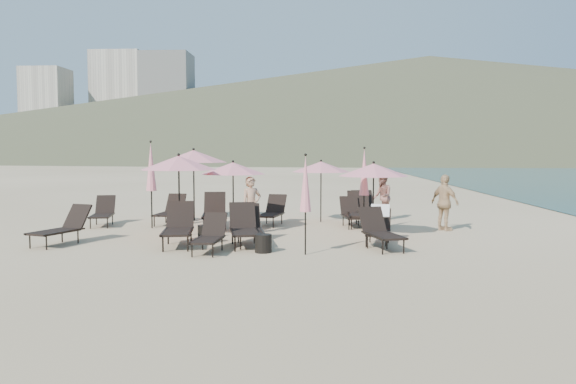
# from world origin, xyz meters

# --- Properties ---
(ground) EXTENTS (800.00, 800.00, 0.00)m
(ground) POSITION_xyz_m (0.00, 0.00, 0.00)
(ground) COLOR #D6BA8C
(ground) RESTS_ON ground
(volcanic_headland) EXTENTS (690.00, 690.00, 55.00)m
(volcanic_headland) POSITION_xyz_m (71.37, 302.62, 26.49)
(volcanic_headland) COLOR brown
(volcanic_headland) RESTS_ON ground
(hotel_skyline) EXTENTS (109.00, 82.00, 55.00)m
(hotel_skyline) POSITION_xyz_m (-93.62, 271.21, 24.18)
(hotel_skyline) COLOR beige
(hotel_skyline) RESTS_ON ground
(lounger_0) EXTENTS (1.13, 1.76, 0.95)m
(lounger_0) POSITION_xyz_m (-5.55, 0.20, 0.44)
(lounger_0) COLOR black
(lounger_0) RESTS_ON ground
(lounger_1) EXTENTS (0.97, 1.89, 1.04)m
(lounger_1) POSITION_xyz_m (-2.60, 0.16, 0.49)
(lounger_1) COLOR black
(lounger_1) RESTS_ON ground
(lounger_2) EXTENTS (0.63, 1.50, 0.85)m
(lounger_2) POSITION_xyz_m (-1.66, -0.66, 0.40)
(lounger_2) COLOR black
(lounger_2) RESTS_ON ground
(lounger_3) EXTENTS (0.94, 1.76, 0.96)m
(lounger_3) POSITION_xyz_m (-0.90, 0.50, 0.45)
(lounger_3) COLOR black
(lounger_3) RESTS_ON ground
(lounger_4) EXTENTS (1.06, 1.74, 0.94)m
(lounger_4) POSITION_xyz_m (2.30, 0.03, 0.44)
(lounger_4) COLOR black
(lounger_4) RESTS_ON ground
(lounger_5) EXTENTS (0.78, 1.58, 0.94)m
(lounger_5) POSITION_xyz_m (2.35, 0.76, 0.45)
(lounger_5) COLOR black
(lounger_5) RESTS_ON ground
(lounger_6) EXTENTS (0.92, 1.67, 0.91)m
(lounger_6) POSITION_xyz_m (-5.93, 3.80, 0.42)
(lounger_6) COLOR black
(lounger_6) RESTS_ON ground
(lounger_7) EXTENTS (0.75, 1.66, 0.93)m
(lounger_7) POSITION_xyz_m (-3.93, 4.33, 0.43)
(lounger_7) COLOR black
(lounger_7) RESTS_ON ground
(lounger_8) EXTENTS (0.95, 1.88, 1.04)m
(lounger_8) POSITION_xyz_m (-2.38, 3.67, 0.48)
(lounger_8) COLOR black
(lounger_8) RESTS_ON ground
(lounger_9) EXTENTS (0.91, 1.70, 0.93)m
(lounger_9) POSITION_xyz_m (-0.65, 4.27, 0.43)
(lounger_9) COLOR black
(lounger_9) RESTS_ON ground
(lounger_10) EXTENTS (0.80, 1.62, 0.89)m
(lounger_10) POSITION_xyz_m (1.86, 4.02, 0.42)
(lounger_10) COLOR black
(lounger_10) RESTS_ON ground
(lounger_11) EXTENTS (0.71, 1.84, 1.06)m
(lounger_11) POSITION_xyz_m (2.09, 4.17, 0.49)
(lounger_11) COLOR black
(lounger_11) RESTS_ON ground
(lounger_12) EXTENTS (1.02, 1.86, 1.01)m
(lounger_12) POSITION_xyz_m (-0.99, 0.27, 0.47)
(lounger_12) COLOR black
(lounger_12) RESTS_ON ground
(lounger_13) EXTENTS (1.03, 1.94, 1.06)m
(lounger_13) POSITION_xyz_m (2.37, 4.41, 0.49)
(lounger_13) COLOR black
(lounger_13) RESTS_ON ground
(umbrella_open_0) EXTENTS (2.11, 2.11, 2.27)m
(umbrella_open_0) POSITION_xyz_m (-2.96, 1.66, 2.01)
(umbrella_open_0) COLOR black
(umbrella_open_0) RESTS_ON ground
(umbrella_open_1) EXTENTS (1.92, 1.92, 2.06)m
(umbrella_open_1) POSITION_xyz_m (-1.67, 2.89, 1.83)
(umbrella_open_1) COLOR black
(umbrella_open_1) RESTS_ON ground
(umbrella_open_2) EXTENTS (1.91, 1.91, 2.05)m
(umbrella_open_2) POSITION_xyz_m (2.31, 1.94, 1.82)
(umbrella_open_2) COLOR black
(umbrella_open_2) RESTS_ON ground
(umbrella_open_3) EXTENTS (2.27, 2.27, 2.44)m
(umbrella_open_3) POSITION_xyz_m (-3.39, 5.33, 2.16)
(umbrella_open_3) COLOR black
(umbrella_open_3) RESTS_ON ground
(umbrella_open_4) EXTENTS (1.91, 1.91, 2.06)m
(umbrella_open_4) POSITION_xyz_m (0.89, 5.09, 1.82)
(umbrella_open_4) COLOR black
(umbrella_open_4) RESTS_ON ground
(umbrella_closed_0) EXTENTS (0.27, 0.27, 2.27)m
(umbrella_closed_0) POSITION_xyz_m (0.54, -0.88, 1.58)
(umbrella_closed_0) COLOR black
(umbrella_closed_0) RESTS_ON ground
(umbrella_closed_1) EXTENTS (0.29, 0.29, 2.46)m
(umbrella_closed_1) POSITION_xyz_m (2.14, 2.98, 1.71)
(umbrella_closed_1) COLOR black
(umbrella_closed_1) RESTS_ON ground
(umbrella_closed_2) EXTENTS (0.31, 0.31, 2.65)m
(umbrella_closed_2) POSITION_xyz_m (-4.22, 3.29, 1.84)
(umbrella_closed_2) COLOR black
(umbrella_closed_2) RESTS_ON ground
(side_table_0) EXTENTS (0.37, 0.37, 0.46)m
(side_table_0) POSITION_xyz_m (-2.03, 0.56, 0.23)
(side_table_0) COLOR black
(side_table_0) RESTS_ON ground
(side_table_1) EXTENTS (0.39, 0.39, 0.42)m
(side_table_1) POSITION_xyz_m (-0.43, -0.66, 0.21)
(side_table_1) COLOR black
(side_table_1) RESTS_ON ground
(beachgoer_a) EXTENTS (0.70, 0.65, 1.61)m
(beachgoer_a) POSITION_xyz_m (-1.06, 2.29, 0.80)
(beachgoer_a) COLOR tan
(beachgoer_a) RESTS_ON ground
(beachgoer_b) EXTENTS (0.66, 0.81, 1.59)m
(beachgoer_b) POSITION_xyz_m (2.96, 5.75, 0.80)
(beachgoer_b) COLOR #9E6252
(beachgoer_b) RESTS_ON ground
(beachgoer_c) EXTENTS (0.90, 1.01, 1.65)m
(beachgoer_c) POSITION_xyz_m (4.51, 3.26, 0.82)
(beachgoer_c) COLOR tan
(beachgoer_c) RESTS_ON ground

